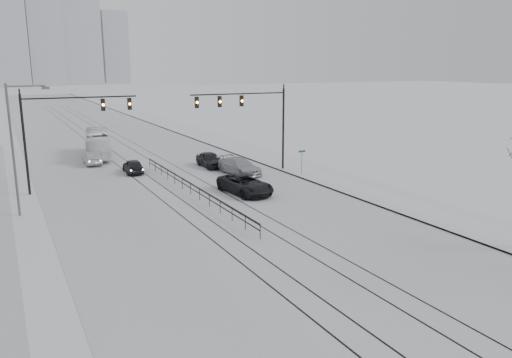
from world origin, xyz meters
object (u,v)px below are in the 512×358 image
Objects in this scene: sedan_nb_front at (245,184)px; sedan_nb_right at (239,166)px; box_truck at (97,144)px; sedan_nb_far at (210,160)px; sedan_sb_inner at (133,166)px; sedan_sb_outer at (92,158)px.

sedan_nb_right is at bearing 61.42° from sedan_nb_front.
box_truck reaches higher than sedan_nb_front.
sedan_nb_right is at bearing -75.81° from sedan_nb_far.
sedan_sb_inner is 6.90m from sedan_sb_outer.
sedan_nb_right is at bearing 153.63° from sedan_sb_inner.
sedan_nb_far is (1.62, 11.38, -0.01)m from sedan_nb_front.
box_truck is at bearing 128.26° from sedan_nb_far.
box_truck is (-9.09, 11.39, 0.71)m from sedan_nb_far.
sedan_nb_right is 0.50× the size of box_truck.
box_truck reaches higher than sedan_sb_outer.
sedan_nb_right is at bearing 137.02° from sedan_sb_outer.
sedan_sb_outer is 0.78× the size of sedan_nb_front.
sedan_nb_far reaches higher than sedan_sb_outer.
sedan_sb_inner is 7.75m from sedan_nb_far.
sedan_sb_inner is at bearing 106.13° from box_truck.
sedan_nb_far is at bearing 94.31° from sedan_nb_right.
sedan_nb_far is at bearing 75.21° from sedan_nb_front.
sedan_sb_outer is (-2.75, 6.33, 0.04)m from sedan_sb_inner.
sedan_sb_outer is at bearing -62.66° from sedan_sb_inner.
box_truck is (-10.25, 15.86, 0.71)m from sedan_nb_right.
sedan_nb_right is (11.63, -11.50, 0.05)m from sedan_sb_outer.
sedan_nb_front reaches higher than sedan_nb_far.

